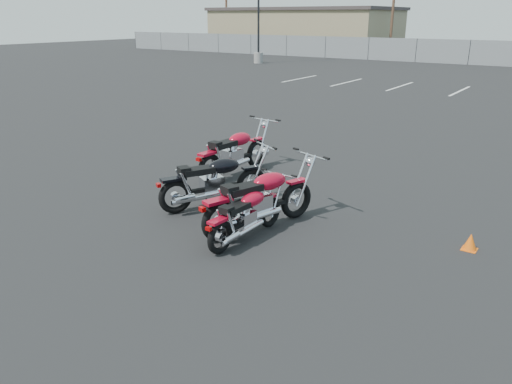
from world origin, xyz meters
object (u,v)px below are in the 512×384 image
Objects in this scene: motorcycle_rear_red at (260,200)px; motorcycle_front_red at (234,153)px; motorcycle_second_black at (214,181)px; motorcycle_third_red at (247,215)px.

motorcycle_front_red is at bearing 134.87° from motorcycle_rear_red.
motorcycle_second_black is (0.89, -1.82, -0.02)m from motorcycle_front_red.
motorcycle_second_black is at bearing -63.93° from motorcycle_front_red.
motorcycle_rear_red reaches higher than motorcycle_second_black.
motorcycle_rear_red is (2.20, -2.21, 0.00)m from motorcycle_front_red.
motorcycle_front_red is at bearing 130.05° from motorcycle_third_red.
motorcycle_third_red is 0.50m from motorcycle_rear_red.
motorcycle_front_red is 3.12m from motorcycle_rear_red.
motorcycle_rear_red is at bearing -16.71° from motorcycle_second_black.
motorcycle_second_black reaches higher than motorcycle_third_red.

